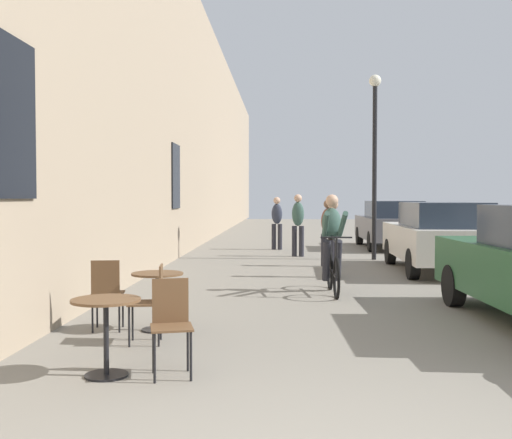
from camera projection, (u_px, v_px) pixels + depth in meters
The scene contains 14 objects.
building_facade_left at pixel (174, 107), 17.37m from camera, with size 0.54×68.00×8.47m.
cafe_table_near at pixel (106, 320), 5.66m from camera, with size 0.64×0.64×0.72m.
cafe_chair_near_toward_street at pixel (171, 320), 5.70m from camera, with size 0.46×0.46×0.89m.
cafe_table_mid at pixel (157, 289), 7.61m from camera, with size 0.64×0.64×0.72m.
cafe_chair_mid_toward_street at pixel (152, 298), 6.94m from camera, with size 0.42×0.42×0.89m.
cafe_chair_mid_toward_wall at pixel (107, 290), 7.57m from camera, with size 0.42×0.42×0.89m.
cyclist_on_bicycle at pixel (332, 246), 10.66m from camera, with size 0.52×1.76×1.74m.
pedestrian_near at pixel (333, 233), 12.68m from camera, with size 0.34×0.25×1.63m.
pedestrian_mid at pixel (328, 229), 14.71m from camera, with size 0.37×0.29×1.61m.
pedestrian_far at pixel (298, 221), 17.19m from camera, with size 0.36×0.27×1.75m.
pedestrian_furthest at pixel (277, 220), 19.50m from camera, with size 0.38×0.30×1.67m.
street_lamp at pixel (375, 143), 16.23m from camera, with size 0.32×0.32×4.90m.
parked_car_second at pixel (439, 236), 13.61m from camera, with size 1.90×4.39×1.55m.
parked_car_third at pixel (391, 224), 19.99m from camera, with size 1.86×4.36×1.55m.
Camera 1 is at (-0.35, -3.36, 1.65)m, focal length 43.05 mm.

